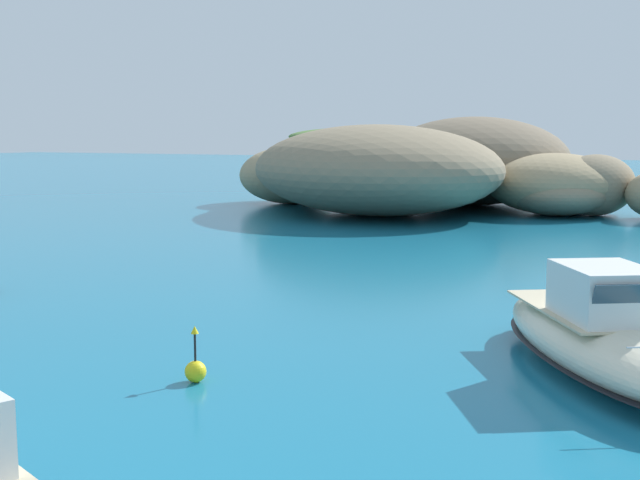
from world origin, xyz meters
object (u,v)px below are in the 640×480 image
Objects in this scene: islet_small at (572,188)px; motorboat_cream at (595,336)px; channel_buoy at (196,369)px; islet_large at (407,166)px.

islet_small is 43.89m from motorboat_cream.
islet_small reaches higher than motorboat_cream.
motorboat_cream is 6.83× the size of channel_buoy.
islet_small is 48.72m from channel_buoy.
islet_small is 12.22× the size of channel_buoy.
motorboat_cream reaches higher than channel_buoy.
islet_small is 1.79× the size of motorboat_cream.
channel_buoy is (11.73, -47.34, -3.32)m from islet_large.
islet_large reaches higher than channel_buoy.
islet_small is (13.24, 1.33, -1.51)m from islet_large.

